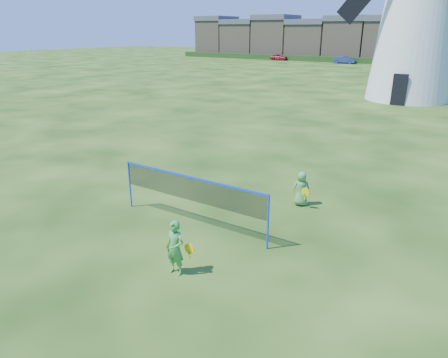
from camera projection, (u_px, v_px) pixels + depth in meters
ground at (209, 232)px, 11.72m from camera, size 220.00×220.00×0.00m
windmill at (419, 12)px, 31.58m from camera, size 13.22×6.46×19.08m
badminton_net at (191, 190)px, 11.71m from camera, size 5.05×0.05×1.55m
player_girl at (175, 248)px, 9.48m from camera, size 0.67×0.35×1.36m
player_boy at (302, 189)px, 13.32m from camera, size 0.69×0.55×1.15m
terraced_houses at (328, 38)px, 78.64m from camera, size 58.99×8.40×8.38m
hedge at (319, 59)px, 74.69m from camera, size 62.00×0.80×1.00m
car_left at (279, 57)px, 78.38m from camera, size 3.49×1.48×1.18m
car_right at (344, 60)px, 70.95m from camera, size 3.90×1.58×1.26m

